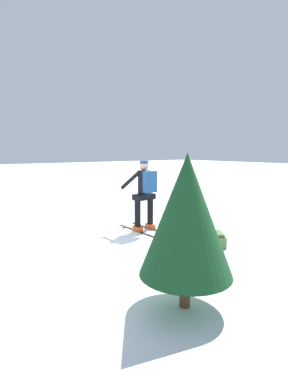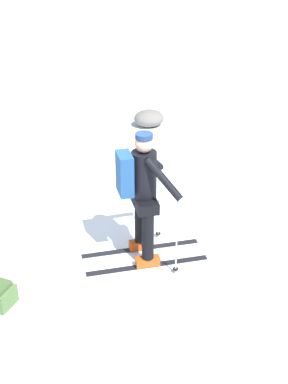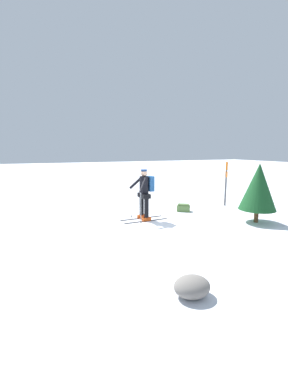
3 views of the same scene
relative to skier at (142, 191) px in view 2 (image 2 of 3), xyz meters
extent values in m
plane|color=white|center=(-0.28, 0.65, -0.97)|extent=(80.00, 80.00, 0.00)
cube|color=black|center=(0.02, 0.20, -0.97)|extent=(1.57, 0.12, 0.01)
cube|color=#C64714|center=(0.02, 0.20, -0.90)|extent=(0.30, 0.12, 0.12)
cylinder|color=black|center=(0.02, 0.20, -0.49)|extent=(0.15, 0.15, 0.71)
cube|color=black|center=(0.03, -0.20, -0.97)|extent=(1.57, 0.12, 0.01)
cube|color=#C64714|center=(0.03, -0.20, -0.90)|extent=(0.30, 0.12, 0.12)
cylinder|color=black|center=(0.03, -0.20, -0.49)|extent=(0.15, 0.15, 0.71)
cube|color=black|center=(0.02, 0.00, -0.14)|extent=(0.27, 0.55, 0.14)
cylinder|color=black|center=(0.02, 0.00, 0.19)|extent=(0.30, 0.30, 0.65)
sphere|color=tan|center=(0.02, 0.00, 0.62)|extent=(0.22, 0.22, 0.22)
cylinder|color=navy|center=(0.02, 0.00, 0.71)|extent=(0.21, 0.21, 0.06)
cube|color=navy|center=(-0.21, 0.00, 0.26)|extent=(0.17, 0.32, 0.51)
cylinder|color=#B2B7BC|center=(0.32, 0.42, -0.43)|extent=(0.02, 0.02, 1.08)
cylinder|color=black|center=(0.32, 0.42, -0.91)|extent=(0.07, 0.07, 0.01)
cylinder|color=black|center=(0.18, 0.29, 0.28)|extent=(0.42, 0.41, 0.47)
cylinder|color=#B2B7BC|center=(0.33, -0.41, -0.43)|extent=(0.02, 0.02, 1.08)
cylinder|color=black|center=(0.33, -0.41, -0.91)|extent=(0.07, 0.07, 0.01)
cylinder|color=black|center=(0.19, -0.29, 0.28)|extent=(0.43, 0.39, 0.47)
ellipsoid|color=slate|center=(1.15, 4.54, -0.80)|extent=(0.62, 0.53, 0.34)
camera|label=1|loc=(-5.81, 4.28, 1.00)|focal=28.00mm
camera|label=2|loc=(-1.22, -5.55, 3.04)|focal=50.00mm
camera|label=3|loc=(3.40, 7.77, 1.40)|focal=24.00mm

